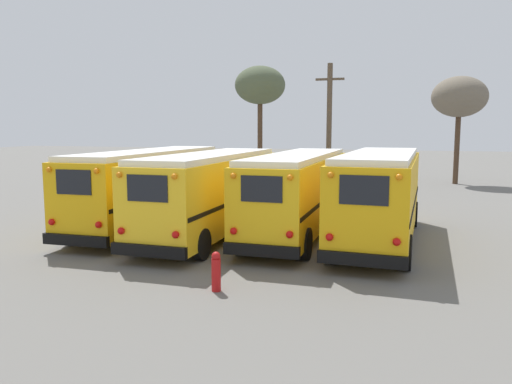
{
  "coord_description": "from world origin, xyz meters",
  "views": [
    {
      "loc": [
        5.73,
        -18.11,
        4.16
      ],
      "look_at": [
        0.0,
        0.49,
        1.66
      ],
      "focal_mm": 35.0,
      "sensor_mm": 36.0,
      "label": 1
    }
  ],
  "objects": [
    {
      "name": "ground_plane",
      "position": [
        0.0,
        0.0,
        0.0
      ],
      "size": [
        160.0,
        160.0,
        0.0
      ],
      "primitive_type": "plane",
      "color": "#66635E"
    },
    {
      "name": "school_bus_0",
      "position": [
        -4.74,
        0.64,
        1.76
      ],
      "size": [
        2.69,
        10.62,
        3.23
      ],
      "color": "#EAAA0F",
      "rests_on": "ground"
    },
    {
      "name": "school_bus_1",
      "position": [
        -1.58,
        -0.21,
        1.74
      ],
      "size": [
        2.57,
        10.09,
        3.2
      ],
      "color": "yellow",
      "rests_on": "ground"
    },
    {
      "name": "school_bus_2",
      "position": [
        1.58,
        1.08,
        1.73
      ],
      "size": [
        2.47,
        10.69,
        3.17
      ],
      "color": "yellow",
      "rests_on": "ground"
    },
    {
      "name": "school_bus_3",
      "position": [
        4.74,
        0.37,
        1.8
      ],
      "size": [
        2.83,
        9.76,
        3.29
      ],
      "color": "#EAAA0F",
      "rests_on": "ground"
    },
    {
      "name": "utility_pole",
      "position": [
        0.78,
        13.69,
        4.21
      ],
      "size": [
        1.8,
        0.33,
        8.19
      ],
      "color": "brown",
      "rests_on": "ground"
    },
    {
      "name": "bare_tree_0",
      "position": [
        9.09,
        21.93,
        6.39
      ],
      "size": [
        3.99,
        3.99,
        7.95
      ],
      "color": "#473323",
      "rests_on": "ground"
    },
    {
      "name": "bare_tree_1",
      "position": [
        -4.26,
        15.25,
        7.0
      ],
      "size": [
        3.46,
        3.46,
        8.39
      ],
      "color": "#473323",
      "rests_on": "ground"
    },
    {
      "name": "fire_hydrant",
      "position": [
        1.1,
        -6.56,
        0.52
      ],
      "size": [
        0.24,
        0.24,
        1.03
      ],
      "color": "#B21414",
      "rests_on": "ground"
    }
  ]
}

